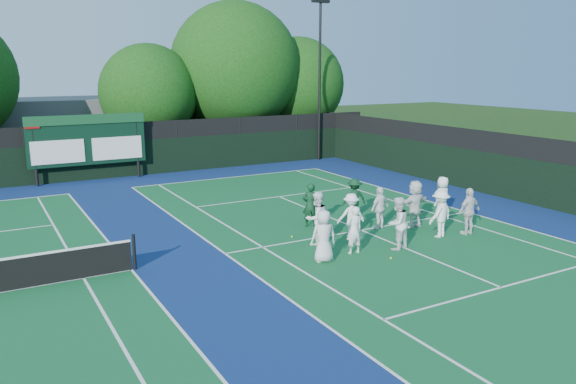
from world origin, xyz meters
TOP-DOWN VIEW (x-y plane):
  - ground at (0.00, 0.00)m, footprint 120.00×120.00m
  - court_apron at (-6.00, 1.00)m, footprint 34.00×32.00m
  - near_court at (0.00, 1.00)m, footprint 11.05×23.85m
  - back_fence at (-6.00, 16.00)m, footprint 34.00×0.08m
  - divider_fence_right at (9.00, 1.00)m, footprint 0.08×32.00m
  - scoreboard at (-7.01, 15.59)m, footprint 6.00×0.21m
  - clubhouse at (-2.00, 24.00)m, footprint 18.00×6.00m
  - light_pole_right at (7.50, 15.70)m, footprint 1.20×0.30m
  - tree_c at (-2.37, 19.58)m, footprint 5.97×5.97m
  - tree_d at (3.46, 19.58)m, footprint 8.50×8.50m
  - tree_e at (8.25, 19.58)m, footprint 6.52×6.52m
  - tennis_ball_0 at (-1.11, -2.05)m, footprint 0.07×0.07m
  - tennis_ball_1 at (0.19, 1.66)m, footprint 0.07×0.07m
  - tennis_ball_3 at (-2.69, 1.50)m, footprint 0.07×0.07m
  - tennis_ball_4 at (-0.54, 4.01)m, footprint 0.07×0.07m
  - tennis_ball_5 at (3.86, 0.99)m, footprint 0.07×0.07m
  - player_front_0 at (-3.10, -1.18)m, footprint 0.90×0.68m
  - player_front_1 at (-1.81, -1.01)m, footprint 0.60×0.42m
  - player_front_2 at (-0.29, -1.33)m, footprint 1.01×0.87m
  - player_front_3 at (1.95, -1.01)m, footprint 1.21×0.85m
  - player_front_4 at (3.09, -1.28)m, footprint 1.02×0.45m
  - player_back_0 at (-2.33, 0.43)m, footprint 0.97×0.80m
  - player_back_1 at (-0.79, 0.58)m, footprint 1.12×0.80m
  - player_back_2 at (0.77, 0.90)m, footprint 1.00×0.60m
  - player_back_3 at (2.03, 0.41)m, footprint 1.73×0.76m
  - player_back_4 at (3.93, 0.91)m, footprint 0.94×0.76m
  - coach_left at (-1.37, 2.40)m, footprint 0.72×0.60m
  - coach_right at (0.85, 2.63)m, footprint 1.11×0.74m

SIDE VIEW (x-z plane):
  - ground at x=0.00m, z-range 0.00..0.00m
  - court_apron at x=-6.00m, z-range 0.00..0.01m
  - near_court at x=0.00m, z-range 0.01..0.01m
  - tennis_ball_0 at x=-1.11m, z-range 0.00..0.07m
  - tennis_ball_1 at x=0.19m, z-range 0.00..0.07m
  - tennis_ball_3 at x=-2.69m, z-range 0.00..0.07m
  - tennis_ball_4 at x=-0.54m, z-range 0.00..0.07m
  - tennis_ball_5 at x=3.86m, z-range 0.00..0.07m
  - player_back_1 at x=-0.79m, z-range 0.00..1.58m
  - player_front_1 at x=-1.81m, z-range 0.00..1.58m
  - player_back_2 at x=0.77m, z-range 0.00..1.60m
  - coach_right at x=0.85m, z-range 0.00..1.61m
  - player_front_0 at x=-3.10m, z-range 0.00..1.66m
  - player_back_4 at x=3.93m, z-range 0.00..1.68m
  - coach_left at x=-1.37m, z-range 0.00..1.69m
  - player_front_3 at x=1.95m, z-range 0.00..1.72m
  - player_front_4 at x=3.09m, z-range 0.00..1.72m
  - player_front_2 at x=-0.29m, z-range 0.00..1.77m
  - player_back_3 at x=2.03m, z-range 0.00..1.81m
  - player_back_0 at x=-2.33m, z-range 0.00..1.83m
  - back_fence at x=-6.00m, z-range -0.14..2.86m
  - divider_fence_right at x=9.00m, z-range -0.14..2.86m
  - clubhouse at x=-2.00m, z-range 0.00..4.00m
  - scoreboard at x=-7.01m, z-range 0.42..3.97m
  - tree_c at x=-2.37m, z-range 0.56..7.96m
  - tree_e at x=8.25m, z-range 0.60..8.66m
  - tree_d at x=3.46m, z-range 0.63..10.84m
  - light_pole_right at x=7.50m, z-range 1.24..11.36m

